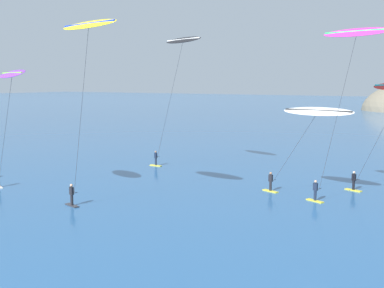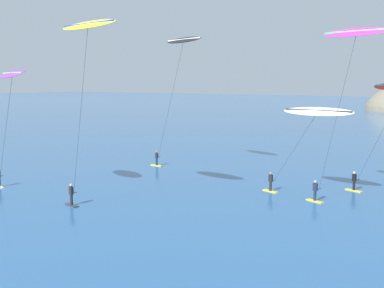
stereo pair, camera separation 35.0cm
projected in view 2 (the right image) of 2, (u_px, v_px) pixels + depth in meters
name	position (u px, v px, depth m)	size (l,w,h in m)	color
kitesurfer_white	(314.00, 117.00, 37.99)	(7.96, 2.55, 7.48)	yellow
kitesurfer_magenta	(352.00, 49.00, 34.76)	(6.21, 2.09, 13.36)	yellow
kitesurfer_yellow	(87.00, 39.00, 33.47)	(6.51, 2.39, 13.76)	#2D2D33
kitesurfer_black	(181.00, 52.00, 48.81)	(8.36, 3.56, 13.94)	yellow
kitesurfer_purple	(11.00, 84.00, 38.31)	(8.10, 3.89, 10.45)	silver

